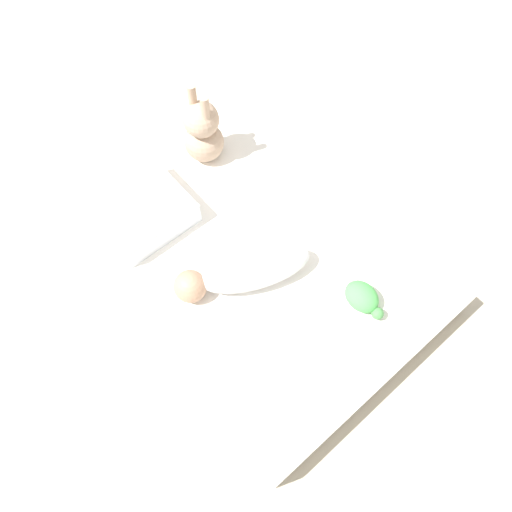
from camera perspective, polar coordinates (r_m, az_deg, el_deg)
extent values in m
plane|color=#B2A893|center=(1.99, 0.11, -1.32)|extent=(12.00, 12.00, 0.00)
cube|color=white|center=(1.92, 0.12, -0.33)|extent=(1.30, 0.95, 0.15)
ellipsoid|color=white|center=(1.75, -0.13, -1.33)|extent=(0.30, 0.43, 0.13)
sphere|color=tan|center=(1.74, -7.52, -3.45)|extent=(0.12, 0.12, 0.12)
cube|color=white|center=(1.93, -12.81, 5.02)|extent=(0.30, 0.32, 0.10)
sphere|color=tan|center=(2.06, -5.95, 12.86)|extent=(0.16, 0.16, 0.16)
sphere|color=tan|center=(1.97, -6.30, 15.24)|extent=(0.14, 0.14, 0.14)
cylinder|color=tan|center=(1.93, -7.30, 17.68)|extent=(0.03, 0.03, 0.10)
cylinder|color=tan|center=(1.88, -5.84, 16.48)|extent=(0.03, 0.03, 0.10)
ellipsoid|color=#51B756|center=(1.77, 11.99, -4.56)|extent=(0.13, 0.10, 0.09)
sphere|color=#4C934C|center=(1.76, 13.73, -6.39)|extent=(0.04, 0.04, 0.04)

